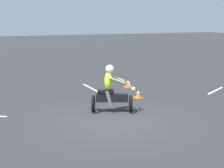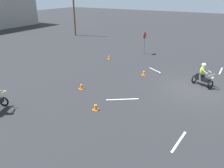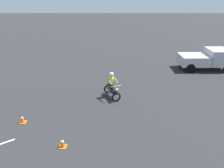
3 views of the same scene
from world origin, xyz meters
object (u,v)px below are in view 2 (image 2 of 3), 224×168
Objects in this scene: traffic_cone_near_left at (81,86)px; traffic_cone_far_right at (144,73)px; utility_pole_near at (74,5)px; motorcycle_rider_foreground at (203,76)px; stop_sign at (145,38)px; traffic_cone_mid_left at (109,57)px; traffic_cone_far_center at (96,106)px.

traffic_cone_near_left is 1.03× the size of traffic_cone_far_right.
motorcycle_rider_foreground is at bearing -117.95° from utility_pole_near.
stop_sign is 5.21× the size of traffic_cone_near_left.
traffic_cone_near_left is (-4.74, 6.99, -0.51)m from motorcycle_rider_foreground.
utility_pole_near reaches higher than traffic_cone_far_right.
traffic_cone_far_right reaches higher than traffic_cone_mid_left.
utility_pole_near is (8.15, 10.77, 4.10)m from traffic_cone_mid_left.
utility_pole_near reaches higher than traffic_cone_mid_left.
utility_pole_near reaches higher than traffic_cone_far_center.
motorcycle_rider_foreground is at bearing -88.63° from traffic_cone_far_right.
stop_sign is 6.59m from traffic_cone_far_right.
stop_sign is at bearing -1.14° from traffic_cone_near_left.
traffic_cone_mid_left is (-3.49, 2.23, -1.44)m from stop_sign.
traffic_cone_mid_left is at bearing 15.87° from traffic_cone_near_left.
traffic_cone_near_left is at bearing -164.13° from traffic_cone_mid_left.
utility_pole_near reaches higher than motorcycle_rider_foreground.
motorcycle_rider_foreground is 4.35m from traffic_cone_far_right.
utility_pole_near is at bearing 41.64° from traffic_cone_far_center.
traffic_cone_far_right is (-5.94, -2.46, -1.43)m from stop_sign.
traffic_cone_mid_left is at bearing 147.47° from stop_sign.
motorcycle_rider_foreground reaches higher than traffic_cone_near_left.
traffic_cone_far_right is 19.18m from utility_pole_near.
stop_sign is 4.38m from traffic_cone_mid_left.
traffic_cone_far_right is at bearing -29.98° from traffic_cone_near_left.
traffic_cone_far_right is 6.53m from traffic_cone_far_center.
traffic_cone_far_center reaches higher than traffic_cone_far_right.
traffic_cone_far_center is 0.05× the size of utility_pole_near.
utility_pole_near reaches higher than stop_sign.
traffic_cone_far_right is (4.64, -2.68, -0.01)m from traffic_cone_near_left.
traffic_cone_near_left is 7.37m from traffic_cone_mid_left.
traffic_cone_far_right is (-0.10, 4.32, -0.52)m from motorcycle_rider_foreground.
traffic_cone_near_left is 3.09m from traffic_cone_far_center.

